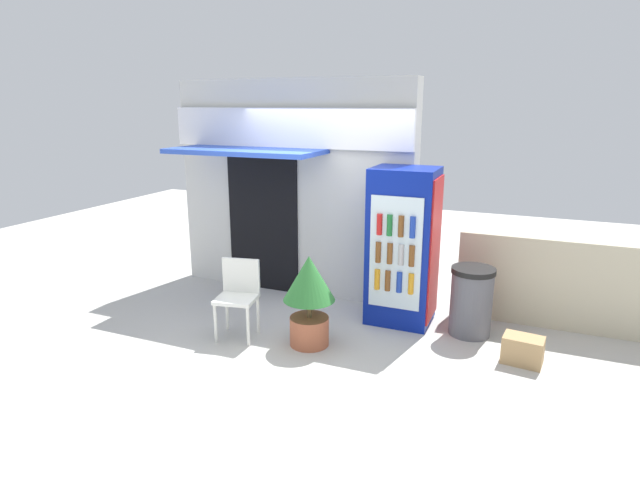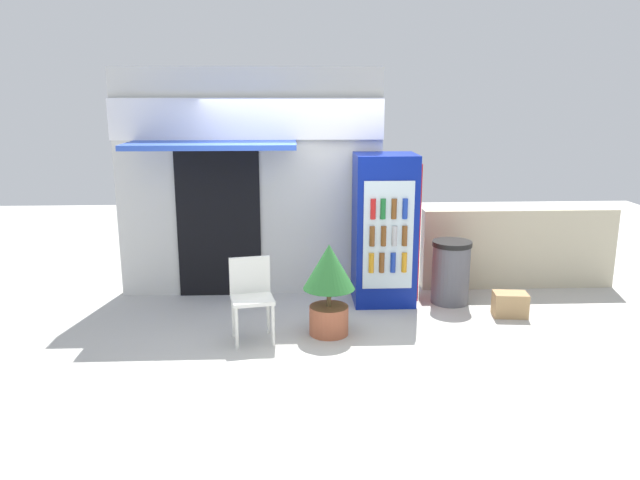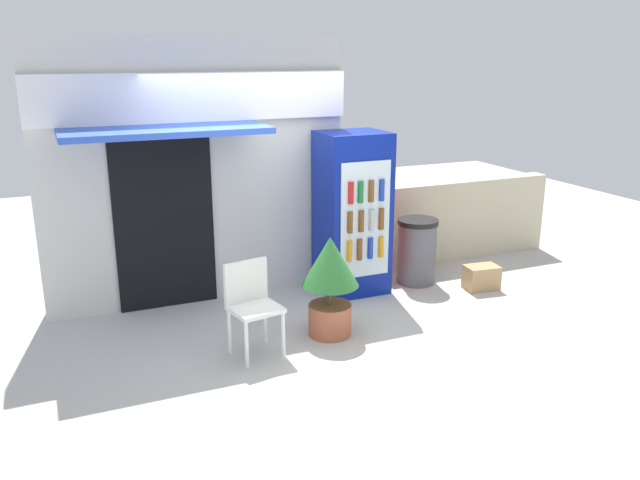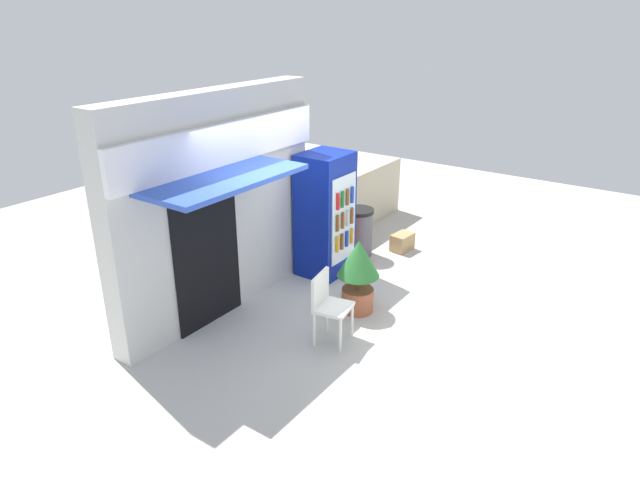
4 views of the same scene
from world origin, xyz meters
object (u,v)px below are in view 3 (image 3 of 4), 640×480
plastic_chair (251,301)px  cardboard_box (481,277)px  drink_cooler (353,213)px  potted_plant_near_shop (330,278)px  trash_bin (417,251)px

plastic_chair → cardboard_box: (3.00, 0.54, -0.38)m
drink_cooler → potted_plant_near_shop: size_ratio=1.84×
potted_plant_near_shop → drink_cooler: bearing=54.1°
potted_plant_near_shop → trash_bin: 1.86m
potted_plant_near_shop → trash_bin: (1.58, 0.96, -0.20)m
trash_bin → potted_plant_near_shop: bearing=-148.6°
trash_bin → drink_cooler: bearing=174.9°
plastic_chair → potted_plant_near_shop: bearing=5.8°
drink_cooler → plastic_chair: drink_cooler is taller
plastic_chair → trash_bin: size_ratio=1.11×
drink_cooler → potted_plant_near_shop: drink_cooler is taller
drink_cooler → cardboard_box: (1.42, -0.59, -0.79)m
plastic_chair → potted_plant_near_shop: potted_plant_near_shop is taller
potted_plant_near_shop → cardboard_box: potted_plant_near_shop is taller
plastic_chair → drink_cooler: bearing=35.3°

